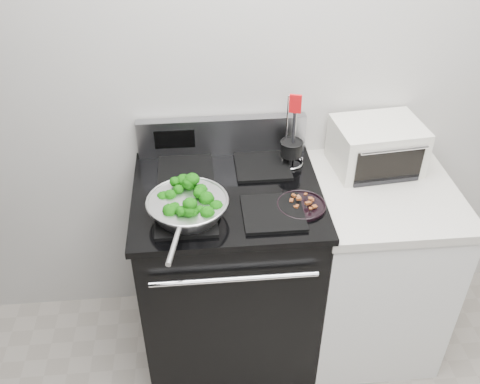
{
  "coord_description": "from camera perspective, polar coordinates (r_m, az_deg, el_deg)",
  "views": [
    {
      "loc": [
        -0.41,
        -0.39,
        2.27
      ],
      "look_at": [
        -0.25,
        1.36,
        0.98
      ],
      "focal_mm": 40.0,
      "sensor_mm": 36.0,
      "label": 1
    }
  ],
  "objects": [
    {
      "name": "toaster_oven",
      "position": [
        2.46,
        14.36,
        4.76
      ],
      "size": [
        0.4,
        0.32,
        0.22
      ],
      "rotation": [
        0.0,
        0.0,
        0.1
      ],
      "color": "silver",
      "rests_on": "counter"
    },
    {
      "name": "bacon_plate",
      "position": [
        2.15,
        6.56,
        -1.21
      ],
      "size": [
        0.2,
        0.2,
        0.04
      ],
      "rotation": [
        0.0,
        0.0,
        0.32
      ],
      "color": "black",
      "rests_on": "gas_range"
    },
    {
      "name": "skillet",
      "position": [
        2.07,
        -5.61,
        -1.55
      ],
      "size": [
        0.32,
        0.5,
        0.07
      ],
      "rotation": [
        0.0,
        0.0,
        -0.2
      ],
      "color": "silver",
      "rests_on": "gas_range"
    },
    {
      "name": "broccoli_pile",
      "position": [
        2.07,
        -5.63,
        -1.1
      ],
      "size": [
        0.25,
        0.25,
        0.09
      ],
      "primitive_type": null,
      "color": "#053204",
      "rests_on": "skillet"
    },
    {
      "name": "back_wall",
      "position": [
        2.36,
        5.32,
        13.26
      ],
      "size": [
        4.0,
        0.02,
        2.7
      ],
      "primitive_type": "cube",
      "color": "beige",
      "rests_on": "ground"
    },
    {
      "name": "counter",
      "position": [
        2.67,
        13.73,
        -7.62
      ],
      "size": [
        0.62,
        0.68,
        0.92
      ],
      "color": "white",
      "rests_on": "floor"
    },
    {
      "name": "utensil_holder",
      "position": [
        2.38,
        5.48,
        4.28
      ],
      "size": [
        0.11,
        0.11,
        0.35
      ],
      "rotation": [
        0.0,
        0.0,
        -0.29
      ],
      "color": "silver",
      "rests_on": "gas_range"
    },
    {
      "name": "gas_range",
      "position": [
        2.53,
        -1.25,
        -8.34
      ],
      "size": [
        0.79,
        0.69,
        1.13
      ],
      "color": "black",
      "rests_on": "floor"
    }
  ]
}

